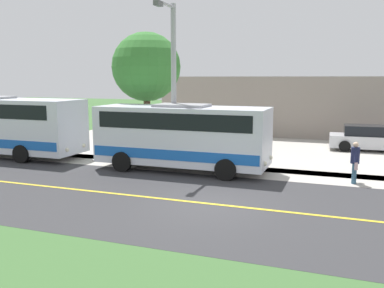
% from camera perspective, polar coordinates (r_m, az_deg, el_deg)
% --- Properties ---
extents(ground_plane, '(120.00, 120.00, 0.00)m').
position_cam_1_polar(ground_plane, '(14.11, 2.46, -8.15)').
color(ground_plane, '#3D6633').
extents(road_surface, '(8.00, 100.00, 0.01)m').
position_cam_1_polar(road_surface, '(14.11, 2.46, -8.14)').
color(road_surface, '#333335').
rests_on(road_surface, ground).
extents(sidewalk, '(2.40, 100.00, 0.01)m').
position_cam_1_polar(sidewalk, '(18.97, 7.23, -3.72)').
color(sidewalk, '#B2ADA3').
rests_on(sidewalk, ground).
extents(parking_lot_surface, '(14.00, 36.00, 0.01)m').
position_cam_1_polar(parking_lot_surface, '(25.62, 17.41, -0.75)').
color(parking_lot_surface, '#B2ADA3').
rests_on(parking_lot_surface, ground).
extents(road_centre_line, '(0.16, 100.00, 0.00)m').
position_cam_1_polar(road_centre_line, '(14.11, 2.46, -8.12)').
color(road_centre_line, gold).
rests_on(road_centre_line, ground).
extents(shuttle_bus_front, '(2.77, 7.85, 3.00)m').
position_cam_1_polar(shuttle_bus_front, '(18.88, -1.36, 1.36)').
color(shuttle_bus_front, silver).
rests_on(shuttle_bus_front, ground).
extents(pedestrian_with_bags, '(0.72, 0.34, 1.67)m').
position_cam_1_polar(pedestrian_with_bags, '(17.80, 21.29, -2.20)').
color(pedestrian_with_bags, '#335972').
rests_on(pedestrian_with_bags, ground).
extents(street_light_pole, '(1.97, 0.24, 7.41)m').
position_cam_1_polar(street_light_pole, '(19.21, -2.66, 8.85)').
color(street_light_pole, '#9E9EA3').
rests_on(street_light_pole, ground).
extents(parked_car_near, '(2.15, 4.47, 1.45)m').
position_cam_1_polar(parked_car_near, '(26.18, 22.89, 0.67)').
color(parked_car_near, silver).
rests_on(parked_car_near, ground).
extents(tree_curbside, '(3.63, 3.63, 6.54)m').
position_cam_1_polar(tree_curbside, '(22.58, -6.22, 10.32)').
color(tree_curbside, brown).
rests_on(tree_curbside, ground).
extents(commercial_building, '(10.00, 16.05, 4.24)m').
position_cam_1_polar(commercial_building, '(34.70, 11.61, 5.46)').
color(commercial_building, gray).
rests_on(commercial_building, ground).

